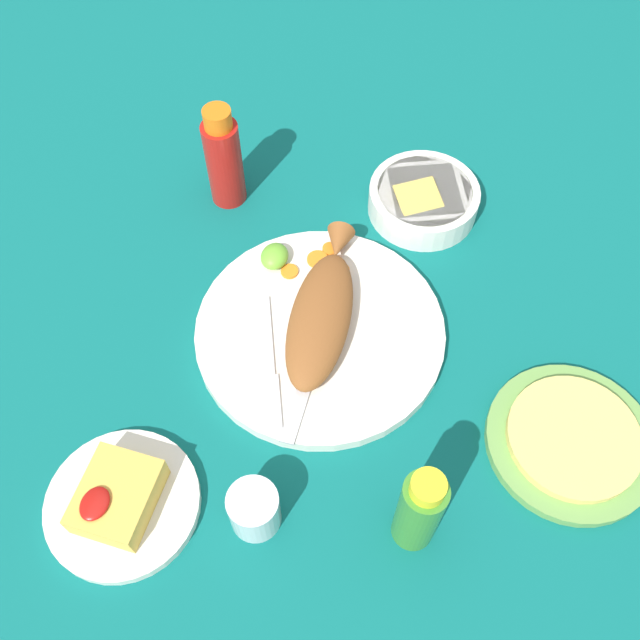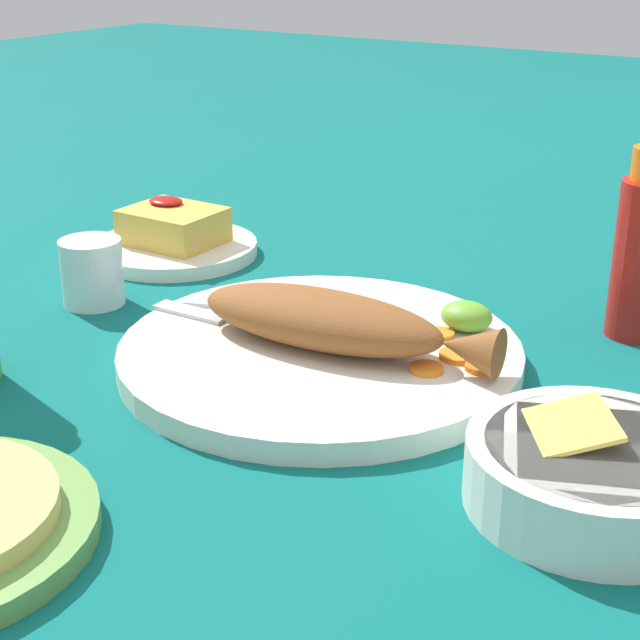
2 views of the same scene
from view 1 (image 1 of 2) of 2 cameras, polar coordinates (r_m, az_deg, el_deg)
name	(u,v)px [view 1 (image 1 of 2)]	position (r m, az deg, el deg)	size (l,w,h in m)	color
ground_plane	(320,336)	(0.91, 0.00, -1.27)	(4.00, 4.00, 0.00)	#0C605B
main_plate	(320,332)	(0.91, 0.00, -0.98)	(0.32, 0.32, 0.02)	white
fried_fish	(322,312)	(0.89, 0.14, 0.63)	(0.25, 0.09, 0.04)	brown
fork_near	(305,383)	(0.86, -1.18, -5.10)	(0.19, 0.02, 0.00)	silver
fork_far	(271,369)	(0.87, -3.97, -3.90)	(0.18, 0.08, 0.00)	silver
carrot_slice_near	(339,270)	(0.95, 1.55, 4.00)	(0.03, 0.03, 0.00)	orange
carrot_slice_mid	(317,259)	(0.96, -0.20, 4.87)	(0.03, 0.03, 0.00)	orange
carrot_slice_far	(330,249)	(0.97, 0.80, 5.73)	(0.02, 0.02, 0.00)	orange
carrot_slice_extra	(290,271)	(0.95, -2.45, 3.90)	(0.02, 0.02, 0.00)	orange
lime_wedge_main	(275,256)	(0.95, -3.65, 5.11)	(0.04, 0.04, 0.02)	#6BB233
hot_sauce_bottle_red	(224,159)	(1.01, -7.71, 12.63)	(0.05, 0.05, 0.16)	#B21914
hot_sauce_bottle_green	(419,510)	(0.75, 7.95, -14.83)	(0.05, 0.05, 0.15)	#3D8428
salt_cup	(253,510)	(0.80, -5.36, -14.91)	(0.06, 0.06, 0.06)	silver
side_plate_fries	(123,504)	(0.84, -15.49, -13.98)	(0.17, 0.17, 0.01)	white
fries_pile	(117,497)	(0.82, -15.95, -13.43)	(0.09, 0.08, 0.04)	gold
guacamole_bowl	(423,199)	(1.03, 8.28, 9.59)	(0.16, 0.16, 0.05)	white
tortilla_plate	(571,442)	(0.89, 19.41, -9.17)	(0.20, 0.20, 0.01)	#6B9E4C
tortilla_stack	(574,437)	(0.88, 19.65, -8.83)	(0.15, 0.15, 0.01)	#E0C666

